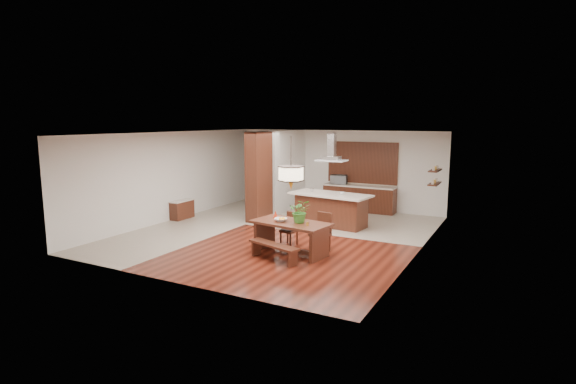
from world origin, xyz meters
The scene contains 25 objects.
room_shell centered at (0.00, 0.00, 2.06)m, with size 9.00×9.04×2.92m.
tile_hallway centered at (-2.75, 0.00, 0.01)m, with size 2.50×9.00×0.01m, color #B0A392.
tile_kitchen centered at (1.25, 2.50, 0.01)m, with size 5.50×4.00×0.01m, color #B0A392.
soffit_band centered at (0.00, 0.00, 2.88)m, with size 8.00×9.00×0.02m, color #3C200F.
partition_pier centered at (-1.40, 1.20, 1.45)m, with size 0.45×1.00×2.90m, color black.
partition_stub centered at (-1.40, 3.30, 1.45)m, with size 0.18×2.40×2.90m, color silver.
hallway_console centered at (-3.81, 0.20, 0.32)m, with size 0.37×0.88×0.63m, color black.
hallway_doorway centered at (-2.70, 4.40, 1.05)m, with size 1.10×0.20×2.10m, color black.
rear_counter centered at (1.00, 4.20, 0.48)m, with size 2.60×0.62×0.95m.
kitchen_window centered at (1.00, 4.46, 1.75)m, with size 2.60×0.08×1.50m, color brown.
shelf_lower centered at (3.87, 2.60, 1.40)m, with size 0.26×0.90×0.04m, color black.
shelf_upper centered at (3.87, 2.60, 1.80)m, with size 0.26×0.90×0.04m, color black.
dining_table centered at (1.22, -1.59, 0.59)m, with size 2.04×1.22×0.80m.
dining_bench centered at (1.12, -2.28, 0.20)m, with size 1.43×0.31×0.40m, color black, non-canonical shape.
dining_chair_left centered at (0.83, -0.94, 0.44)m, with size 0.38×0.38×0.87m, color black, non-canonical shape.
dining_chair_right centered at (1.78, -1.08, 0.49)m, with size 0.43×0.43×0.97m, color black, non-canonical shape.
pendant_lantern centered at (1.22, -1.59, 2.25)m, with size 0.64×0.64×1.31m, color #F7E6BD, non-canonical shape.
foliage_plant centered at (1.46, -1.56, 1.09)m, with size 0.52×0.45×0.57m, color #357627.
fruit_bowl centered at (0.96, -1.64, 0.84)m, with size 0.31×0.31×0.08m, color beige.
napkin_cone centered at (0.67, -1.38, 0.90)m, with size 0.12×0.12×0.19m, color #AE250C.
gold_ornament centered at (1.74, -1.75, 0.84)m, with size 0.06×0.06×0.09m, color gold.
kitchen_island centered at (0.96, 1.60, 0.53)m, with size 2.61×1.38×1.03m.
range_hood centered at (0.96, 1.60, 2.46)m, with size 0.90×0.55×0.87m, color silver, non-canonical shape.
island_cup centered at (1.36, 1.50, 1.07)m, with size 0.11×0.11×0.09m, color silver.
microwave centered at (0.20, 4.20, 1.11)m, with size 0.59×0.40×0.33m, color silver.
Camera 1 is at (6.18, -11.14, 3.28)m, focal length 28.00 mm.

